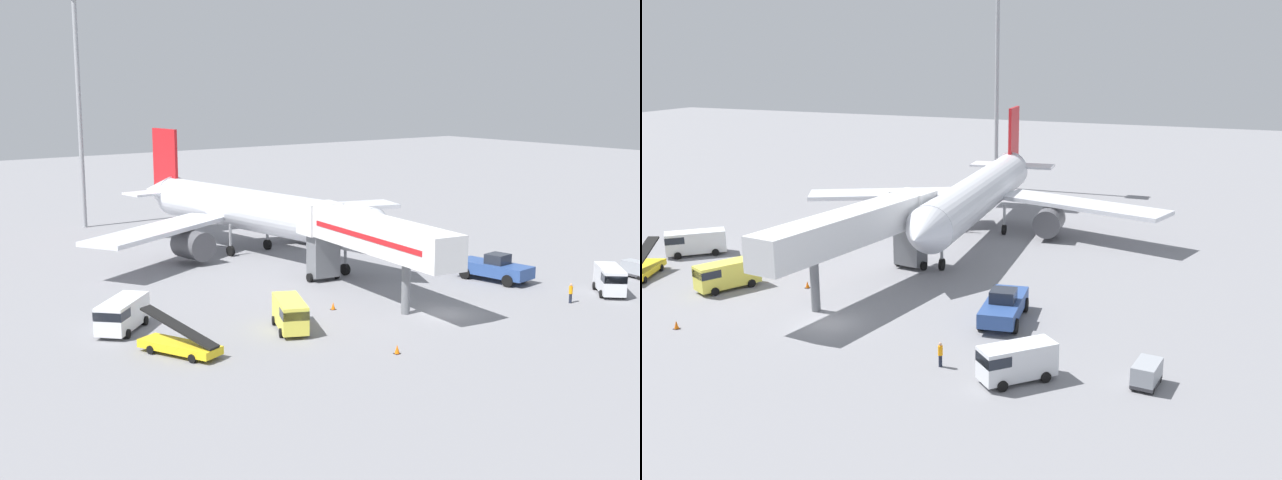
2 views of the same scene
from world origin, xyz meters
The scene contains 13 objects.
ground_plane centered at (0.00, 0.00, 0.00)m, with size 300.00×300.00×0.00m, color gray.
airplane_at_gate centered at (0.54, 29.19, 4.43)m, with size 39.94×41.79×12.39m.
jet_bridge centered at (-1.73, 7.88, 5.32)m, with size 5.85×20.94×7.08m.
pushback_tug centered at (11.60, 5.53, 1.17)m, with size 3.70×7.31×2.54m.
belt_loader_truck centered at (-21.48, 3.36, 0.75)m, with size 3.99×6.20×2.95m.
service_van_rear_left centered at (15.65, -3.82, 1.33)m, with size 4.60×4.74×2.35m.
service_van_outer_left centered at (-12.39, 3.51, 1.32)m, with size 3.89×5.55×2.32m.
service_van_far_right centered at (-22.32, 10.72, 1.33)m, with size 5.48×5.36×2.35m.
baggage_cart_mid_left centered at (23.15, -1.39, 0.84)m, with size 1.61×2.59×1.52m.
ground_crew_worker_foreground centered at (10.59, -3.67, 0.88)m, with size 0.44×0.44×1.66m.
safety_cone_alpha centered at (-9.69, -5.14, 0.31)m, with size 0.41×0.41×0.63m.
safety_cone_bravo centered at (-6.28, 6.35, 0.30)m, with size 0.40×0.40×0.61m.
apron_light_mast centered at (-7.35, 55.40, 19.97)m, with size 2.40×2.40×29.40m.
Camera 1 is at (-47.08, -46.75, 18.24)m, focal length 48.70 mm.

